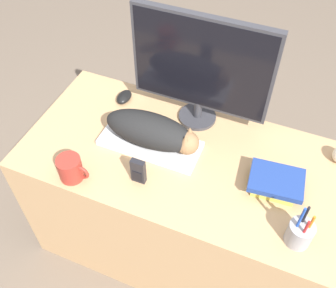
{
  "coord_description": "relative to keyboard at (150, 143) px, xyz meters",
  "views": [
    {
      "loc": [
        0.31,
        -0.63,
        1.93
      ],
      "look_at": [
        -0.08,
        0.31,
        0.78
      ],
      "focal_mm": 42.0,
      "sensor_mm": 36.0,
      "label": 1
    }
  ],
  "objects": [
    {
      "name": "book_stack",
      "position": [
        0.51,
        -0.01,
        0.02
      ],
      "size": [
        0.21,
        0.17,
        0.06
      ],
      "color": "#CCC14C",
      "rests_on": "desk"
    },
    {
      "name": "keyboard",
      "position": [
        0.0,
        0.0,
        0.0
      ],
      "size": [
        0.41,
        0.17,
        0.02
      ],
      "color": "silver",
      "rests_on": "desk"
    },
    {
      "name": "phone",
      "position": [
        0.03,
        -0.18,
        0.04
      ],
      "size": [
        0.05,
        0.03,
        0.11
      ],
      "color": "black",
      "rests_on": "desk"
    },
    {
      "name": "coffee_mug",
      "position": [
        -0.21,
        -0.26,
        0.04
      ],
      "size": [
        0.13,
        0.09,
        0.1
      ],
      "color": "#9E2D23",
      "rests_on": "desk"
    },
    {
      "name": "computer_mouse",
      "position": [
        -0.22,
        0.21,
        0.01
      ],
      "size": [
        0.06,
        0.09,
        0.04
      ],
      "color": "black",
      "rests_on": "desk"
    },
    {
      "name": "desk",
      "position": [
        0.17,
        -0.0,
        -0.37
      ],
      "size": [
        1.36,
        0.64,
        0.72
      ],
      "color": "tan",
      "rests_on": "ground_plane"
    },
    {
      "name": "pen_cup",
      "position": [
        0.63,
        -0.2,
        0.04
      ],
      "size": [
        0.09,
        0.09,
        0.2
      ],
      "color": "#939399",
      "rests_on": "desk"
    },
    {
      "name": "monitor",
      "position": [
        0.12,
        0.22,
        0.26
      ],
      "size": [
        0.57,
        0.16,
        0.5
      ],
      "color": "#333338",
      "rests_on": "desk"
    },
    {
      "name": "cat",
      "position": [
        0.02,
        -0.0,
        0.08
      ],
      "size": [
        0.39,
        0.15,
        0.13
      ],
      "color": "black",
      "rests_on": "keyboard"
    }
  ]
}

